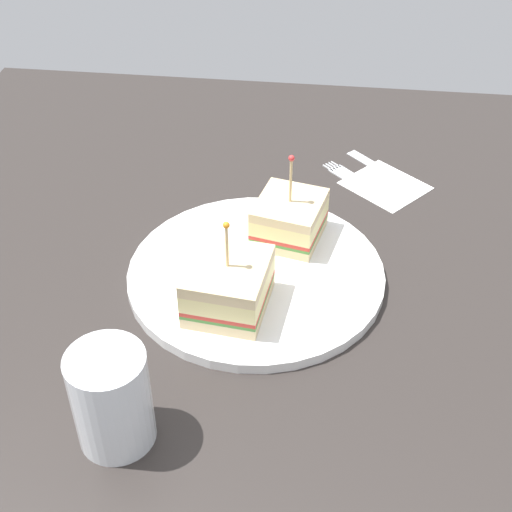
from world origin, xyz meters
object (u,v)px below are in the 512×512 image
at_px(drink_glass, 112,403).
at_px(napkin, 385,185).
at_px(sandwich_half_front, 228,286).
at_px(sandwich_half_back, 289,219).
at_px(plate, 256,274).
at_px(fork, 351,178).
at_px(knife, 379,168).

bearing_deg(drink_glass, napkin, -29.20).
height_order(sandwich_half_front, sandwich_half_back, sandwich_half_back).
height_order(plate, sandwich_half_back, sandwich_half_back).
bearing_deg(napkin, plate, 144.63).
height_order(plate, fork, plate).
xyz_separation_m(sandwich_half_back, fork, (0.15, -0.07, -0.04)).
bearing_deg(fork, knife, -51.87).
height_order(sandwich_half_front, napkin, sandwich_half_front).
distance_m(napkin, knife, 0.04).
height_order(napkin, knife, knife).
relative_size(sandwich_half_front, fork, 1.11).
height_order(napkin, fork, fork).
height_order(plate, napkin, plate).
distance_m(sandwich_half_back, drink_glass, 0.32).
relative_size(sandwich_half_front, drink_glass, 1.10).
height_order(sandwich_half_back, knife, sandwich_half_back).
relative_size(sandwich_half_back, drink_glass, 1.12).
xyz_separation_m(sandwich_half_front, sandwich_half_back, (0.13, -0.05, -0.00)).
xyz_separation_m(plate, knife, (0.25, -0.14, -0.00)).
relative_size(sandwich_half_front, sandwich_half_back, 0.98).
relative_size(drink_glass, fork, 1.01).
relative_size(sandwich_half_back, knife, 1.11).
distance_m(sandwich_half_front, knife, 0.35).
xyz_separation_m(sandwich_half_front, knife, (0.31, -0.16, -0.04)).
bearing_deg(plate, drink_glass, 157.19).
bearing_deg(drink_glass, plate, -22.81).
bearing_deg(knife, plate, 150.66).
bearing_deg(napkin, drink_glass, 150.80).
bearing_deg(napkin, knife, 10.64).
bearing_deg(sandwich_half_front, fork, -23.80).
xyz_separation_m(sandwich_half_back, napkin, (0.14, -0.12, -0.04)).
bearing_deg(sandwich_half_front, drink_glass, 155.89).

